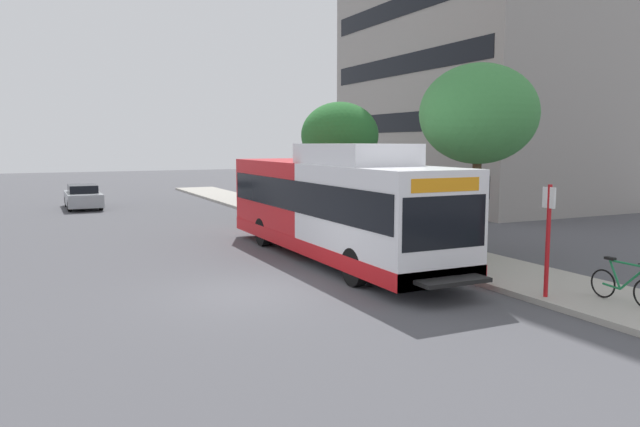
{
  "coord_description": "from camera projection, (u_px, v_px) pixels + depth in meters",
  "views": [
    {
      "loc": [
        -4.76,
        -13.84,
        3.68
      ],
      "look_at": [
        2.89,
        2.13,
        1.6
      ],
      "focal_mm": 33.95,
      "sensor_mm": 36.0,
      "label": 1
    }
  ],
  "objects": [
    {
      "name": "ground_plane",
      "position": [
        179.0,
        244.0,
        22.04
      ],
      "size": [
        120.0,
        120.0,
        0.0
      ],
      "primitive_type": "plane",
      "color": "#4C4C51"
    },
    {
      "name": "sidewalk_curb",
      "position": [
        373.0,
        237.0,
        23.24
      ],
      "size": [
        3.0,
        56.0,
        0.14
      ],
      "primitive_type": "cube",
      "color": "#A8A399",
      "rests_on": "ground"
    },
    {
      "name": "transit_bus",
      "position": [
        333.0,
        206.0,
        19.02
      ],
      "size": [
        2.58,
        12.25,
        3.65
      ],
      "color": "white",
      "rests_on": "ground"
    },
    {
      "name": "bus_stop_sign_pole",
      "position": [
        548.0,
        232.0,
        13.78
      ],
      "size": [
        0.1,
        0.36,
        2.6
      ],
      "color": "red",
      "rests_on": "sidewalk_curb"
    },
    {
      "name": "bicycle_parked",
      "position": [
        625.0,
        285.0,
        13.34
      ],
      "size": [
        0.52,
        1.76,
        1.02
      ],
      "color": "black",
      "rests_on": "sidewalk_curb"
    },
    {
      "name": "street_tree_near_stop",
      "position": [
        478.0,
        114.0,
        18.72
      ],
      "size": [
        3.65,
        3.65,
        5.98
      ],
      "color": "#4C3823",
      "rests_on": "sidewalk_curb"
    },
    {
      "name": "street_tree_mid_block",
      "position": [
        340.0,
        135.0,
        26.94
      ],
      "size": [
        3.46,
        3.46,
        5.34
      ],
      "color": "#4C3823",
      "rests_on": "sidewalk_curb"
    },
    {
      "name": "parked_car_far_lane",
      "position": [
        83.0,
        197.0,
        34.01
      ],
      "size": [
        1.8,
        4.5,
        1.33
      ],
      "color": "#93999E",
      "rests_on": "ground"
    }
  ]
}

